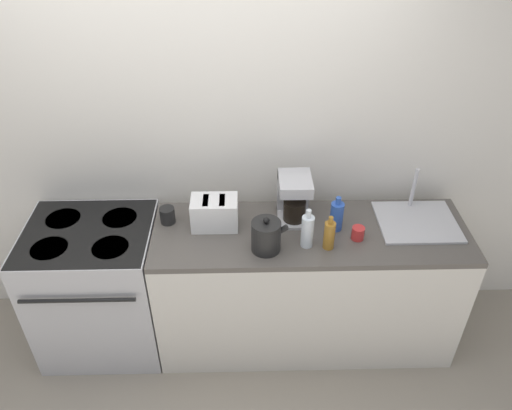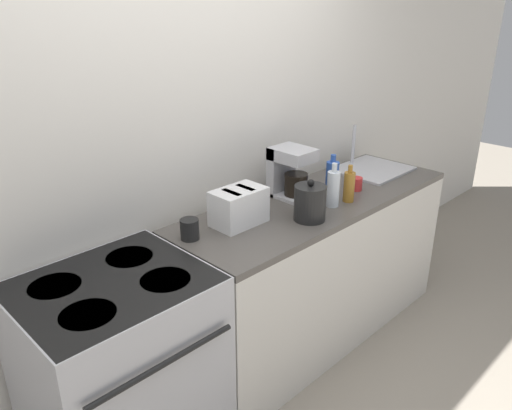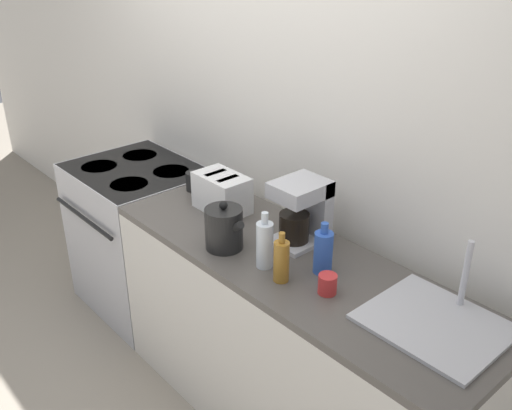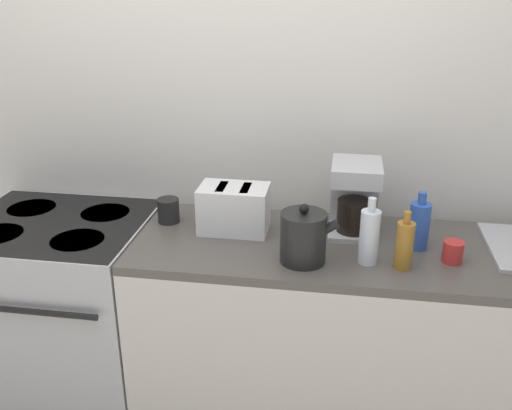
# 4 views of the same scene
# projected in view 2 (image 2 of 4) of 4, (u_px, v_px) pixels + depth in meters

# --- Properties ---
(wall_back) EXTENTS (8.00, 0.05, 2.60)m
(wall_back) POSITION_uv_depth(u_px,v_px,m) (180.00, 143.00, 2.57)
(wall_back) COLOR silver
(wall_back) RESTS_ON ground_plane
(stove) EXTENTS (0.77, 0.69, 0.92)m
(stove) POSITION_uv_depth(u_px,v_px,m) (122.00, 370.00, 2.20)
(stove) COLOR #B7B7BC
(stove) RESTS_ON ground_plane
(counter_block) EXTENTS (1.88, 0.61, 0.92)m
(counter_block) POSITION_uv_depth(u_px,v_px,m) (315.00, 268.00, 3.06)
(counter_block) COLOR silver
(counter_block) RESTS_ON ground_plane
(kettle) EXTENTS (0.21, 0.17, 0.22)m
(kettle) POSITION_uv_depth(u_px,v_px,m) (310.00, 203.00, 2.57)
(kettle) COLOR black
(kettle) RESTS_ON counter_block
(toaster) EXTENTS (0.27, 0.18, 0.19)m
(toaster) POSITION_uv_depth(u_px,v_px,m) (239.00, 207.00, 2.52)
(toaster) COLOR white
(toaster) RESTS_ON counter_block
(coffee_maker) EXTENTS (0.19, 0.24, 0.29)m
(coffee_maker) POSITION_uv_depth(u_px,v_px,m) (289.00, 171.00, 2.86)
(coffee_maker) COLOR #B7B7BC
(coffee_maker) RESTS_ON counter_block
(sink_tray) EXTENTS (0.47, 0.41, 0.28)m
(sink_tray) POSITION_uv_depth(u_px,v_px,m) (371.00, 168.00, 3.35)
(sink_tray) COLOR #B7B7BC
(sink_tray) RESTS_ON counter_block
(bottle_blue) EXTENTS (0.08, 0.08, 0.22)m
(bottle_blue) POSITION_uv_depth(u_px,v_px,m) (332.00, 176.00, 2.96)
(bottle_blue) COLOR #2D56B7
(bottle_blue) RESTS_ON counter_block
(bottle_clear) EXTENTS (0.07, 0.07, 0.25)m
(bottle_clear) POSITION_uv_depth(u_px,v_px,m) (333.00, 188.00, 2.73)
(bottle_clear) COLOR silver
(bottle_clear) RESTS_ON counter_block
(bottle_amber) EXTENTS (0.06, 0.06, 0.21)m
(bottle_amber) POSITION_uv_depth(u_px,v_px,m) (349.00, 186.00, 2.80)
(bottle_amber) COLOR #9E6B23
(bottle_amber) RESTS_ON counter_block
(cup_red) EXTENTS (0.07, 0.07, 0.08)m
(cup_red) POSITION_uv_depth(u_px,v_px,m) (356.00, 184.00, 2.99)
(cup_red) COLOR red
(cup_red) RESTS_ON counter_block
(cup_black) EXTENTS (0.09, 0.09, 0.10)m
(cup_black) POSITION_uv_depth(u_px,v_px,m) (190.00, 229.00, 2.38)
(cup_black) COLOR black
(cup_black) RESTS_ON counter_block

